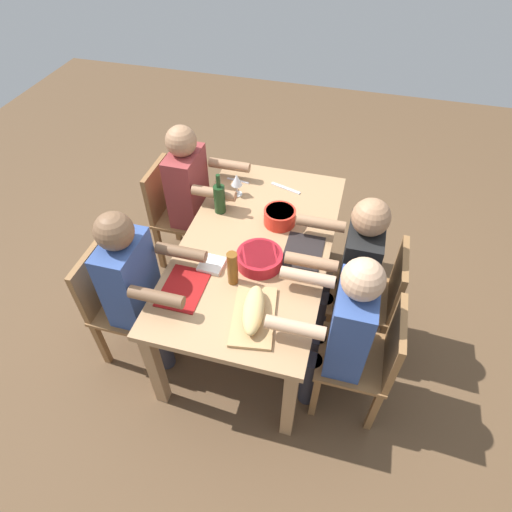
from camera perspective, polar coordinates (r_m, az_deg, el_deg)
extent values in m
plane|color=brown|center=(3.22, 0.00, -7.86)|extent=(8.00, 8.00, 0.00)
cube|color=#A87F56|center=(2.68, 0.00, 1.36)|extent=(1.66, 0.91, 0.04)
cube|color=#A87F56|center=(3.56, -2.96, 6.63)|extent=(0.07, 0.07, 0.70)
cube|color=#A87F56|center=(2.64, -13.22, -14.34)|extent=(0.07, 0.07, 0.70)
cube|color=#A87F56|center=(3.45, 9.79, 4.38)|extent=(0.07, 0.07, 0.70)
cube|color=#A87F56|center=(2.48, 4.45, -18.82)|extent=(0.07, 0.07, 0.70)
cube|color=olive|center=(2.57, 12.79, -13.04)|extent=(0.40, 0.40, 0.03)
cube|color=olive|center=(2.42, 17.93, -11.09)|extent=(0.38, 0.04, 0.40)
cube|color=olive|center=(2.67, 7.82, -17.94)|extent=(0.04, 0.04, 0.42)
cube|color=olive|center=(2.84, 8.98, -11.94)|extent=(0.04, 0.04, 0.42)
cube|color=olive|center=(2.70, 15.35, -19.18)|extent=(0.04, 0.04, 0.42)
cube|color=olive|center=(2.87, 15.85, -13.14)|extent=(0.04, 0.04, 0.42)
cylinder|color=#2D2D38|center=(2.70, 7.09, -15.95)|extent=(0.11, 0.11, 0.45)
cylinder|color=#2D2D38|center=(2.78, 7.68, -13.13)|extent=(0.11, 0.11, 0.45)
cube|color=#334C8C|center=(2.33, 12.46, -9.07)|extent=(0.34, 0.20, 0.55)
cylinder|color=tan|center=(2.13, 5.22, -9.43)|extent=(0.07, 0.30, 0.07)
cylinder|color=tan|center=(2.34, 6.86, -2.81)|extent=(0.07, 0.30, 0.07)
sphere|color=tan|center=(2.05, 14.05, -3.04)|extent=(0.21, 0.21, 0.21)
cube|color=olive|center=(2.84, 13.76, -5.32)|extent=(0.40, 0.40, 0.03)
cube|color=olive|center=(2.71, 18.32, -3.15)|extent=(0.38, 0.04, 0.40)
cube|color=olive|center=(2.91, 9.34, -10.04)|extent=(0.04, 0.04, 0.42)
cube|color=olive|center=(3.12, 10.26, -5.01)|extent=(0.04, 0.04, 0.42)
cube|color=olive|center=(2.93, 16.01, -11.21)|extent=(0.04, 0.04, 0.42)
cube|color=olive|center=(3.14, 16.41, -6.14)|extent=(0.04, 0.04, 0.42)
cylinder|color=#2D2D38|center=(2.95, 8.66, -8.31)|extent=(0.11, 0.11, 0.45)
cylinder|color=#2D2D38|center=(3.05, 9.13, -5.95)|extent=(0.11, 0.11, 0.45)
cube|color=black|center=(2.63, 13.54, -1.12)|extent=(0.34, 0.20, 0.55)
cylinder|color=#9E7251|center=(2.42, 7.36, -0.80)|extent=(0.07, 0.30, 0.07)
cylinder|color=#9E7251|center=(2.67, 8.62, 4.31)|extent=(0.07, 0.30, 0.07)
sphere|color=#9E7251|center=(2.38, 15.03, 4.99)|extent=(0.21, 0.21, 0.21)
cube|color=olive|center=(2.83, -16.39, -6.50)|extent=(0.40, 0.40, 0.03)
cube|color=olive|center=(2.75, -20.60, -2.86)|extent=(0.38, 0.04, 0.40)
cube|color=olive|center=(3.02, -11.24, -7.45)|extent=(0.04, 0.04, 0.42)
cube|color=olive|center=(2.86, -13.94, -12.65)|extent=(0.04, 0.04, 0.42)
cube|color=olive|center=(3.15, -16.91, -5.98)|extent=(0.04, 0.04, 0.42)
cube|color=olive|center=(3.00, -19.86, -10.82)|extent=(0.04, 0.04, 0.42)
cylinder|color=#2D2D38|center=(2.95, -11.06, -8.86)|extent=(0.11, 0.11, 0.45)
cylinder|color=#2D2D38|center=(2.87, -12.32, -11.34)|extent=(0.11, 0.11, 0.45)
cube|color=#334C8C|center=(2.59, -16.51, -2.88)|extent=(0.34, 0.20, 0.55)
cylinder|color=brown|center=(2.49, -9.91, 0.50)|extent=(0.07, 0.30, 0.07)
cylinder|color=brown|center=(2.30, -13.09, -5.31)|extent=(0.07, 0.30, 0.07)
sphere|color=brown|center=(2.34, -18.35, 3.16)|extent=(0.21, 0.21, 0.21)
cube|color=olive|center=(3.37, -9.49, 5.30)|extent=(0.40, 0.40, 0.03)
cube|color=olive|center=(3.31, -12.87, 8.57)|extent=(0.38, 0.04, 0.40)
cube|color=olive|center=(3.58, -5.55, 3.83)|extent=(0.04, 0.04, 0.42)
cube|color=olive|center=(3.36, -7.43, 0.08)|extent=(0.04, 0.04, 0.42)
cube|color=olive|center=(3.69, -10.55, 4.70)|extent=(0.04, 0.04, 0.42)
cube|color=olive|center=(3.47, -12.68, 1.12)|extent=(0.04, 0.04, 0.42)
cylinder|color=#2D2D38|center=(3.50, -5.27, 2.90)|extent=(0.11, 0.11, 0.45)
cylinder|color=#2D2D38|center=(3.39, -6.14, 1.12)|extent=(0.11, 0.11, 0.45)
cube|color=maroon|center=(3.18, -9.10, 9.08)|extent=(0.34, 0.20, 0.55)
cylinder|color=#9E7251|center=(3.15, -3.56, 11.97)|extent=(0.07, 0.30, 0.07)
cylinder|color=#9E7251|center=(2.89, -5.61, 8.33)|extent=(0.07, 0.30, 0.07)
sphere|color=#9E7251|center=(2.97, -9.93, 14.80)|extent=(0.21, 0.21, 0.21)
cylinder|color=#B21923|center=(2.51, 0.47, -0.35)|extent=(0.27, 0.27, 0.08)
cylinder|color=beige|center=(2.49, 0.47, 0.07)|extent=(0.24, 0.24, 0.03)
cylinder|color=red|center=(2.77, 3.16, 5.23)|extent=(0.21, 0.21, 0.10)
cylinder|color=#669E33|center=(2.75, 3.19, 5.77)|extent=(0.18, 0.18, 0.04)
cube|color=tan|center=(2.28, -0.32, -7.97)|extent=(0.43, 0.28, 0.02)
ellipsoid|color=tan|center=(2.24, -0.32, -7.13)|extent=(0.33, 0.16, 0.09)
cylinder|color=#193819|center=(2.84, -4.86, 7.53)|extent=(0.08, 0.08, 0.20)
cylinder|color=#193819|center=(2.76, -5.05, 9.90)|extent=(0.03, 0.03, 0.09)
cylinder|color=brown|center=(2.37, -3.14, -1.65)|extent=(0.06, 0.06, 0.22)
cylinder|color=silver|center=(3.04, -2.51, 8.24)|extent=(0.07, 0.07, 0.01)
cylinder|color=silver|center=(3.02, -2.53, 8.85)|extent=(0.01, 0.01, 0.07)
cone|color=silver|center=(2.97, -2.58, 10.08)|extent=(0.08, 0.08, 0.08)
cube|color=black|center=(2.62, 6.29, 0.54)|extent=(0.32, 0.23, 0.01)
cube|color=maroon|center=(2.44, -9.59, -4.24)|extent=(0.32, 0.23, 0.01)
cube|color=silver|center=(3.17, -2.41, 9.97)|extent=(0.04, 0.17, 0.01)
cube|color=silver|center=(3.10, 3.96, 8.98)|extent=(0.09, 0.23, 0.01)
cube|color=white|center=(2.53, -5.90, -1.11)|extent=(0.15, 0.15, 0.02)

